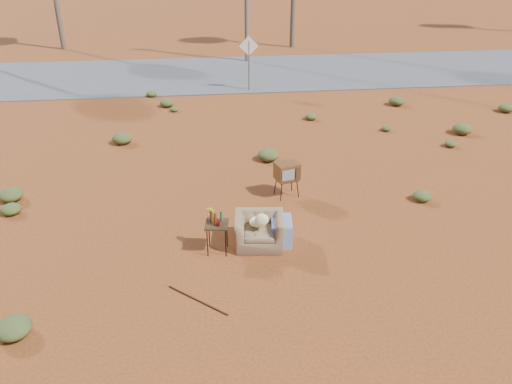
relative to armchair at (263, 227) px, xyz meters
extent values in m
plane|color=brown|center=(-0.50, -0.39, -0.40)|extent=(140.00, 140.00, 0.00)
cube|color=#565659|center=(-0.50, 14.61, -0.38)|extent=(140.00, 7.00, 0.04)
imported|color=brown|center=(-0.09, -0.01, 0.03)|extent=(1.05, 0.74, 0.86)
ellipsoid|color=#FFEE9B|center=(-0.13, 0.04, 0.10)|extent=(0.31, 0.31, 0.18)
ellipsoid|color=#FFEE9B|center=(-0.06, -0.17, 0.26)|extent=(0.27, 0.14, 0.27)
cube|color=navy|center=(0.38, 0.03, -0.15)|extent=(0.48, 0.68, 0.50)
cube|color=black|center=(0.85, 2.06, 0.03)|extent=(0.56, 0.48, 0.03)
cylinder|color=black|center=(0.68, 1.84, -0.18)|extent=(0.03, 0.03, 0.43)
cylinder|color=black|center=(1.10, 1.95, -0.18)|extent=(0.03, 0.03, 0.43)
cylinder|color=black|center=(0.59, 2.16, -0.18)|extent=(0.03, 0.03, 0.43)
cylinder|color=black|center=(1.01, 2.28, -0.18)|extent=(0.03, 0.03, 0.43)
cube|color=brown|center=(0.85, 2.06, 0.25)|extent=(0.63, 0.54, 0.41)
cube|color=gray|center=(0.83, 1.83, 0.25)|extent=(0.31, 0.11, 0.26)
cube|color=#472D19|center=(1.08, 1.90, 0.25)|extent=(0.12, 0.05, 0.29)
cube|color=#342513|center=(-0.94, -0.17, 0.22)|extent=(0.50, 0.50, 0.04)
cylinder|color=black|center=(-1.14, -0.32, -0.09)|extent=(0.02, 0.02, 0.62)
cylinder|color=black|center=(-0.79, -0.37, -0.09)|extent=(0.02, 0.02, 0.62)
cylinder|color=black|center=(-1.09, 0.04, -0.09)|extent=(0.02, 0.02, 0.62)
cylinder|color=black|center=(-0.74, -0.01, -0.09)|extent=(0.02, 0.02, 0.62)
cylinder|color=#4F250D|center=(-1.04, -0.11, 0.36)|extent=(0.06, 0.06, 0.23)
cylinder|color=#4F250D|center=(-0.97, -0.23, 0.36)|extent=(0.06, 0.06, 0.25)
cylinder|color=#2A5C27|center=(-0.84, -0.09, 0.35)|extent=(0.05, 0.05, 0.21)
cylinder|color=#B00E16|center=(-0.90, -0.26, 0.30)|extent=(0.06, 0.06, 0.12)
cylinder|color=silver|center=(-1.05, -0.01, 0.30)|extent=(0.07, 0.07, 0.12)
ellipsoid|color=gold|center=(-1.05, -0.01, 0.45)|extent=(0.14, 0.14, 0.11)
cylinder|color=#461B12|center=(-1.37, -1.66, -0.38)|extent=(1.01, 0.92, 0.04)
cylinder|color=brown|center=(1.00, 11.61, 0.60)|extent=(0.06, 0.06, 2.00)
cube|color=silver|center=(1.00, 11.61, 1.40)|extent=(0.78, 0.04, 0.78)
ellipsoid|color=#495525|center=(-5.70, 2.61, -0.25)|extent=(0.56, 0.56, 0.31)
ellipsoid|color=#495525|center=(4.00, 1.41, -0.28)|extent=(0.44, 0.44, 0.24)
ellipsoid|color=#495525|center=(-3.50, 6.11, -0.24)|extent=(0.60, 0.60, 0.33)
ellipsoid|color=#495525|center=(6.30, 4.61, -0.30)|extent=(0.36, 0.36, 0.20)
ellipsoid|color=#495525|center=(2.70, 7.61, -0.29)|extent=(0.40, 0.40, 0.22)
ellipsoid|color=#495525|center=(-2.00, 9.11, -0.32)|extent=(0.30, 0.30, 0.17)
camera|label=1|loc=(-1.21, -8.55, 5.15)|focal=35.00mm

